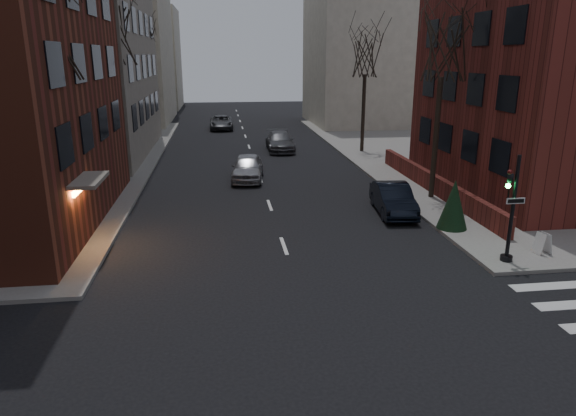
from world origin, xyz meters
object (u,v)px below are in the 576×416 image
object	(u,v)px
evergreen_shrub	(454,204)
car_lane_far	(221,122)
tree_right_a	(443,44)
sandwich_board	(543,243)
tree_left_b	(109,31)
tree_left_c	(142,49)
parked_sedan	(393,199)
car_lane_silver	(248,167)
tree_left_a	(47,29)
streetlamp_near	(114,117)
tree_right_b	(366,54)
traffic_signal	(510,216)
streetlamp_far	(155,92)
car_lane_gray	(280,141)

from	to	relation	value
evergreen_shrub	car_lane_far	bearing A→B (deg)	106.01
tree_right_a	sandwich_board	bearing A→B (deg)	-83.59
tree_right_a	sandwich_board	xyz separation A→B (m)	(0.95, -8.50, -7.46)
tree_left_b	tree_right_a	bearing A→B (deg)	-24.44
tree_left_c	parked_sedan	distance (m)	29.24
tree_left_c	car_lane_silver	bearing A→B (deg)	-63.63
tree_right_a	evergreen_shrub	size ratio (longest dim) A/B	4.43
tree_left_a	streetlamp_near	xyz separation A→B (m)	(0.60, 8.00, -4.23)
tree_left_b	streetlamp_near	bearing A→B (deg)	-81.47
tree_right_b	sandwich_board	distance (m)	23.59
traffic_signal	tree_left_b	xyz separation A→B (m)	(-16.74, 17.01, 7.00)
traffic_signal	evergreen_shrub	world-z (taller)	traffic_signal
tree_right_a	tree_right_b	xyz separation A→B (m)	(0.00, 14.00, -0.44)
tree_left_a	tree_right_a	bearing A→B (deg)	12.80
traffic_signal	car_lane_far	bearing A→B (deg)	104.92
streetlamp_near	car_lane_far	bearing A→B (deg)	76.64
traffic_signal	parked_sedan	bearing A→B (deg)	106.77
traffic_signal	tree_right_b	size ratio (longest dim) A/B	0.44
traffic_signal	sandwich_board	bearing A→B (deg)	15.63
tree_right_a	sandwich_board	distance (m)	11.35
streetlamp_far	sandwich_board	distance (m)	37.31
car_lane_far	parked_sedan	bearing A→B (deg)	-75.41
streetlamp_far	car_lane_silver	bearing A→B (deg)	-67.80
tree_left_a	traffic_signal	bearing A→B (deg)	-16.65
tree_left_a	parked_sedan	distance (m)	16.70
tree_left_a	car_lane_gray	xyz separation A→B (m)	(11.21, 19.78, -7.71)
streetlamp_near	parked_sedan	xyz separation A→B (m)	(14.09, -6.21, -3.50)
sandwich_board	evergreen_shrub	xyz separation A→B (m)	(-2.14, 3.35, 0.68)
tree_left_b	streetlamp_far	distance (m)	16.68
tree_left_a	streetlamp_near	world-z (taller)	tree_left_a
car_lane_far	tree_left_c	bearing A→B (deg)	-132.53
streetlamp_far	parked_sedan	xyz separation A→B (m)	(14.09, -26.21, -3.50)
car_lane_gray	sandwich_board	bearing A→B (deg)	-72.11
tree_right_a	car_lane_gray	bearing A→B (deg)	112.06
streetlamp_near	car_lane_gray	distance (m)	16.23
tree_left_a	parked_sedan	world-z (taller)	tree_left_a
tree_left_a	streetlamp_near	size ratio (longest dim) A/B	1.63
streetlamp_far	parked_sedan	size ratio (longest dim) A/B	1.40
tree_left_a	tree_left_c	size ratio (longest dim) A/B	1.06
parked_sedan	evergreen_shrub	world-z (taller)	evergreen_shrub
car_lane_silver	tree_left_c	bearing A→B (deg)	123.12
traffic_signal	tree_right_a	bearing A→B (deg)	84.53
car_lane_gray	car_lane_far	distance (m)	14.15
streetlamp_near	car_lane_gray	bearing A→B (deg)	48.00
tree_right_a	sandwich_board	size ratio (longest dim) A/B	11.64
traffic_signal	car_lane_silver	world-z (taller)	traffic_signal
streetlamp_far	car_lane_gray	distance (m)	13.86
tree_left_b	parked_sedan	size ratio (longest dim) A/B	2.41
traffic_signal	parked_sedan	size ratio (longest dim) A/B	0.89
tree_left_c	streetlamp_near	bearing A→B (deg)	-88.09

